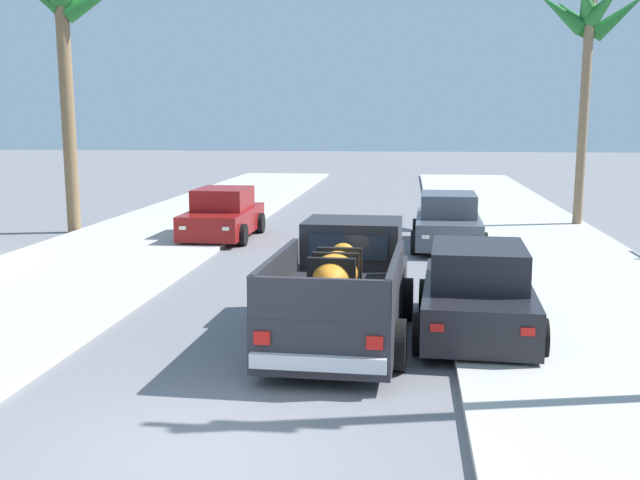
# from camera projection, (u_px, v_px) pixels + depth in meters

# --- Properties ---
(ground_plane) EXTENTS (160.00, 160.00, 0.00)m
(ground_plane) POSITION_uv_depth(u_px,v_px,m) (199.00, 454.00, 8.42)
(ground_plane) COLOR slate
(sidewalk_left) EXTENTS (5.31, 60.00, 0.12)m
(sidewalk_left) POSITION_uv_depth(u_px,v_px,m) (115.00, 252.00, 20.82)
(sidewalk_left) COLOR #B2AFA8
(sidewalk_left) RESTS_ON ground
(sidewalk_right) EXTENTS (5.31, 60.00, 0.12)m
(sidewalk_right) POSITION_uv_depth(u_px,v_px,m) (542.00, 261.00, 19.55)
(sidewalk_right) COLOR #B2AFA8
(sidewalk_right) RESTS_ON ground
(curb_left) EXTENTS (0.16, 60.00, 0.10)m
(curb_left) POSITION_uv_depth(u_px,v_px,m) (160.00, 254.00, 20.68)
(curb_left) COLOR silver
(curb_left) RESTS_ON ground
(curb_right) EXTENTS (0.16, 60.00, 0.10)m
(curb_right) POSITION_uv_depth(u_px,v_px,m) (491.00, 260.00, 19.69)
(curb_right) COLOR silver
(curb_right) RESTS_ON ground
(pickup_truck) EXTENTS (2.35, 5.28, 1.80)m
(pickup_truck) POSITION_uv_depth(u_px,v_px,m) (343.00, 290.00, 12.80)
(pickup_truck) COLOR #28282D
(pickup_truck) RESTS_ON ground
(car_left_near) EXTENTS (2.18, 4.33, 1.54)m
(car_left_near) POSITION_uv_depth(u_px,v_px,m) (477.00, 293.00, 13.02)
(car_left_near) COLOR black
(car_left_near) RESTS_ON ground
(car_right_near) EXTENTS (2.10, 4.29, 1.54)m
(car_right_near) POSITION_uv_depth(u_px,v_px,m) (448.00, 222.00, 21.91)
(car_right_near) COLOR #474C56
(car_right_near) RESTS_ON ground
(car_left_mid) EXTENTS (2.05, 4.27, 1.54)m
(car_left_mid) POSITION_uv_depth(u_px,v_px,m) (223.00, 215.00, 23.55)
(car_left_mid) COLOR maroon
(car_left_mid) RESTS_ON ground
(palm_tree_right_fore) EXTENTS (3.74, 3.65, 7.85)m
(palm_tree_right_fore) POSITION_uv_depth(u_px,v_px,m) (589.00, 28.00, 25.06)
(palm_tree_right_fore) COLOR #846B4C
(palm_tree_right_fore) RESTS_ON ground
(palm_tree_left_mid) EXTENTS (3.73, 3.25, 8.06)m
(palm_tree_left_mid) POSITION_uv_depth(u_px,v_px,m) (65.00, 23.00, 23.78)
(palm_tree_left_mid) COLOR brown
(palm_tree_left_mid) RESTS_ON ground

